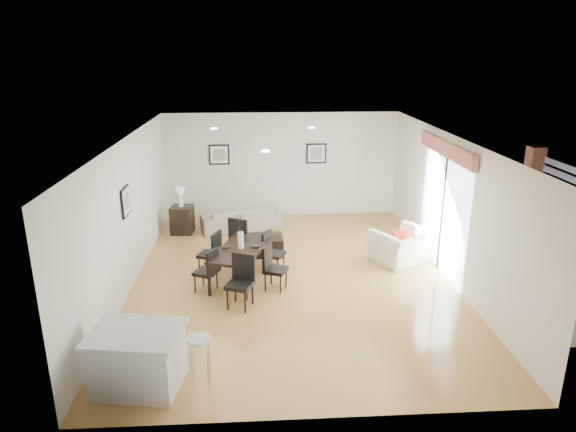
{
  "coord_description": "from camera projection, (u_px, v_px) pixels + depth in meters",
  "views": [
    {
      "loc": [
        -0.65,
        -9.05,
        4.2
      ],
      "look_at": [
        -0.06,
        0.4,
        1.12
      ],
      "focal_mm": 32.0,
      "sensor_mm": 36.0,
      "label": 1
    }
  ],
  "objects": [
    {
      "name": "courtyard_plant_b",
      "position": [
        569.0,
        244.0,
        10.8
      ],
      "size": [
        0.33,
        0.33,
        0.59
      ],
      "primitive_type": "imported",
      "rotation": [
        0.0,
        0.0,
        0.0
      ],
      "color": "#375625",
      "rests_on": "ground"
    },
    {
      "name": "sliding_door",
      "position": [
        444.0,
        188.0,
        9.87
      ],
      "size": [
        0.12,
        2.7,
        2.57
      ],
      "color": "white",
      "rests_on": "wall_right"
    },
    {
      "name": "dining_table",
      "position": [
        241.0,
        252.0,
        9.61
      ],
      "size": [
        1.25,
        1.76,
        0.66
      ],
      "rotation": [
        0.0,
        0.0,
        -0.32
      ],
      "color": "black",
      "rests_on": "ground"
    },
    {
      "name": "kitchen_island",
      "position": [
        137.0,
        359.0,
        6.6
      ],
      "size": [
        1.28,
        1.05,
        0.81
      ],
      "rotation": [
        0.0,
        0.0,
        -0.16
      ],
      "color": "silver",
      "rests_on": "ground"
    },
    {
      "name": "wall_right",
      "position": [
        451.0,
        208.0,
        9.69
      ],
      "size": [
        0.04,
        8.0,
        2.7
      ],
      "primitive_type": "cube",
      "color": "silver",
      "rests_on": "ground"
    },
    {
      "name": "dining_chair_efar",
      "position": [
        271.0,
        249.0,
        10.1
      ],
      "size": [
        0.5,
        0.5,
        0.82
      ],
      "rotation": [
        0.0,
        0.0,
        1.09
      ],
      "color": "black",
      "rests_on": "ground"
    },
    {
      "name": "vase",
      "position": [
        240.0,
        234.0,
        9.51
      ],
      "size": [
        0.87,
        1.33,
        0.67
      ],
      "color": "white",
      "rests_on": "dining_table"
    },
    {
      "name": "wall_front",
      "position": [
        318.0,
        318.0,
        5.71
      ],
      "size": [
        6.0,
        0.04,
        2.7
      ],
      "primitive_type": "cube",
      "color": "silver",
      "rests_on": "ground"
    },
    {
      "name": "table_lamp",
      "position": [
        180.0,
        195.0,
        12.06
      ],
      "size": [
        0.24,
        0.24,
        0.45
      ],
      "color": "white",
      "rests_on": "side_table"
    },
    {
      "name": "sofa",
      "position": [
        241.0,
        218.0,
        12.57
      ],
      "size": [
        2.05,
        1.2,
        0.56
      ],
      "primitive_type": "imported",
      "rotation": [
        0.0,
        0.0,
        3.39
      ],
      "color": "gray",
      "rests_on": "ground"
    },
    {
      "name": "dining_chair_wnear",
      "position": [
        209.0,
        268.0,
        9.21
      ],
      "size": [
        0.49,
        0.49,
        0.82
      ],
      "rotation": [
        0.0,
        0.0,
        -2.02
      ],
      "color": "black",
      "rests_on": "ground"
    },
    {
      "name": "cushion",
      "position": [
        399.0,
        238.0,
        10.38
      ],
      "size": [
        0.34,
        0.21,
        0.32
      ],
      "primitive_type": "cube",
      "rotation": [
        0.0,
        0.0,
        3.5
      ],
      "color": "#A31B15",
      "rests_on": "armchair"
    },
    {
      "name": "side_table",
      "position": [
        182.0,
        220.0,
        12.26
      ],
      "size": [
        0.55,
        0.55,
        0.66
      ],
      "primitive_type": "cube",
      "rotation": [
        0.0,
        0.0,
        -0.11
      ],
      "color": "black",
      "rests_on": "ground"
    },
    {
      "name": "framed_print_left_wall",
      "position": [
        126.0,
        201.0,
        9.05
      ],
      "size": [
        0.04,
        0.52,
        0.52
      ],
      "rotation": [
        0.0,
        0.0,
        1.57
      ],
      "color": "black",
      "rests_on": "wall_left"
    },
    {
      "name": "dining_chair_head",
      "position": [
        241.0,
        278.0,
        8.7
      ],
      "size": [
        0.54,
        0.54,
        0.92
      ],
      "rotation": [
        0.0,
        0.0,
        -0.39
      ],
      "color": "black",
      "rests_on": "ground"
    },
    {
      "name": "dining_chair_foot",
      "position": [
        240.0,
        237.0,
        10.57
      ],
      "size": [
        0.57,
        0.57,
        0.95
      ],
      "rotation": [
        0.0,
        0.0,
        2.68
      ],
      "color": "black",
      "rests_on": "ground"
    },
    {
      "name": "dining_chair_enear",
      "position": [
        272.0,
        265.0,
        9.33
      ],
      "size": [
        0.5,
        0.5,
        0.84
      ],
      "rotation": [
        0.0,
        0.0,
        1.16
      ],
      "color": "black",
      "rests_on": "ground"
    },
    {
      "name": "armchair",
      "position": [
        402.0,
        246.0,
        10.54
      ],
      "size": [
        1.4,
        1.35,
        0.7
      ],
      "primitive_type": "imported",
      "rotation": [
        0.0,
        0.0,
        3.66
      ],
      "color": "silver",
      "rests_on": "ground"
    },
    {
      "name": "coffee_table",
      "position": [
        259.0,
        245.0,
        11.0
      ],
      "size": [
        1.02,
        0.64,
        0.4
      ],
      "primitive_type": "cube",
      "rotation": [
        0.0,
        0.0,
        0.04
      ],
      "color": "black",
      "rests_on": "ground"
    },
    {
      "name": "dining_chair_wfar",
      "position": [
        212.0,
        251.0,
        9.97
      ],
      "size": [
        0.5,
        0.5,
        0.86
      ],
      "rotation": [
        0.0,
        0.0,
        -1.93
      ],
      "color": "black",
      "rests_on": "ground"
    },
    {
      "name": "ceiling",
      "position": [
        293.0,
        138.0,
        9.09
      ],
      "size": [
        6.0,
        8.0,
        0.02
      ],
      "primitive_type": "cube",
      "color": "white",
      "rests_on": "wall_back"
    },
    {
      "name": "bar_stool",
      "position": [
        199.0,
        344.0,
        6.59
      ],
      "size": [
        0.31,
        0.31,
        0.69
      ],
      "color": "silver",
      "rests_on": "ground"
    },
    {
      "name": "framed_print_back_left",
      "position": [
        219.0,
        155.0,
        13.09
      ],
      "size": [
        0.52,
        0.04,
        0.52
      ],
      "color": "black",
      "rests_on": "wall_back"
    },
    {
      "name": "wall_left",
      "position": [
        128.0,
        214.0,
        9.33
      ],
      "size": [
        0.04,
        8.0,
        2.7
      ],
      "primitive_type": "cube",
      "color": "silver",
      "rests_on": "ground"
    },
    {
      "name": "wall_back",
      "position": [
        282.0,
        165.0,
        13.31
      ],
      "size": [
        6.0,
        0.04,
        2.7
      ],
      "primitive_type": "cube",
      "color": "silver",
      "rests_on": "ground"
    },
    {
      "name": "ground",
      "position": [
        292.0,
        277.0,
        9.93
      ],
      "size": [
        8.0,
        8.0,
        0.0
      ],
      "primitive_type": "plane",
      "color": "#B08248",
      "rests_on": "ground"
    },
    {
      "name": "framed_print_back_right",
      "position": [
        316.0,
        153.0,
        13.24
      ],
      "size": [
        0.52,
        0.04,
        0.52
      ],
      "color": "black",
      "rests_on": "wall_back"
    }
  ]
}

